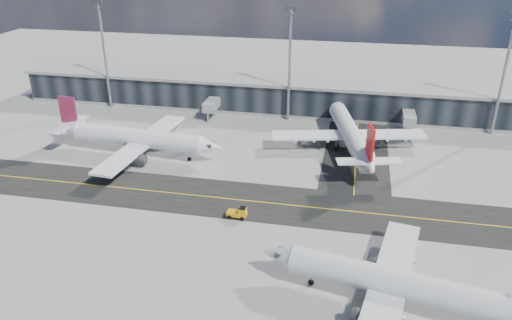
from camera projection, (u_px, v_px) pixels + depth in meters
The scene contains 9 objects.
ground at pixel (249, 212), 87.97m from camera, with size 300.00×300.00×0.00m, color gray.
taxiway_lanes at pixel (280, 186), 96.79m from camera, with size 180.00×63.00×0.03m.
terminal_concourse at pixel (292, 97), 135.01m from camera, with size 152.00×19.80×8.80m.
floodlight_masts at pixel (290, 61), 123.99m from camera, with size 102.50×0.70×28.90m.
airliner_af at pixel (136, 138), 109.05m from camera, with size 40.01×34.14×11.84m.
airliner_redtail at pixel (350, 134), 110.95m from camera, with size 34.97×40.70×12.15m.
airliner_near at pixel (401, 285), 64.43m from camera, with size 37.96×32.55×11.28m.
baggage_tug at pixel (239, 213), 85.82m from camera, with size 3.48×1.91×2.13m.
service_van at pixel (306, 140), 116.23m from camera, with size 2.45×5.31×1.48m, color white.
Camera 1 is at (16.46, -74.02, 45.57)m, focal length 35.00 mm.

